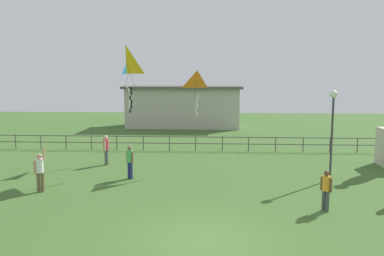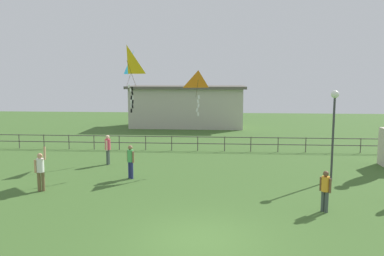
{
  "view_description": "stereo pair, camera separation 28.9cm",
  "coord_description": "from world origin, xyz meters",
  "px_view_note": "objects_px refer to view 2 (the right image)",
  "views": [
    {
      "loc": [
        0.31,
        -11.3,
        4.88
      ],
      "look_at": [
        -0.66,
        5.74,
        2.6
      ],
      "focal_mm": 37.26,
      "sensor_mm": 36.0,
      "label": 1
    },
    {
      "loc": [
        0.6,
        -11.28,
        4.88
      ],
      "look_at": [
        -0.66,
        5.74,
        2.6
      ],
      "focal_mm": 37.26,
      "sensor_mm": 36.0,
      "label": 2
    }
  ],
  "objects_px": {
    "kite_0": "(134,64)",
    "kite_2": "(198,81)",
    "person_5": "(108,148)",
    "kite_1": "(127,62)",
    "person_0": "(40,169)",
    "person_3": "(130,159)",
    "person_1": "(325,188)",
    "lamppost": "(334,115)"
  },
  "relations": [
    {
      "from": "person_1",
      "to": "kite_1",
      "type": "xyz_separation_m",
      "value": [
        -8.38,
        5.46,
        4.62
      ]
    },
    {
      "from": "person_0",
      "to": "person_1",
      "type": "xyz_separation_m",
      "value": [
        11.28,
        -1.74,
        -0.1
      ]
    },
    {
      "from": "kite_0",
      "to": "person_5",
      "type": "bearing_deg",
      "value": -124.99
    },
    {
      "from": "lamppost",
      "to": "person_3",
      "type": "xyz_separation_m",
      "value": [
        -9.36,
        -0.27,
        -2.15
      ]
    },
    {
      "from": "person_3",
      "to": "person_0",
      "type": "bearing_deg",
      "value": -144.92
    },
    {
      "from": "person_1",
      "to": "person_5",
      "type": "distance_m",
      "value": 12.06
    },
    {
      "from": "lamppost",
      "to": "kite_1",
      "type": "bearing_deg",
      "value": 173.41
    },
    {
      "from": "kite_0",
      "to": "kite_1",
      "type": "relative_size",
      "value": 0.98
    },
    {
      "from": "person_0",
      "to": "kite_2",
      "type": "height_order",
      "value": "kite_2"
    },
    {
      "from": "person_0",
      "to": "kite_1",
      "type": "distance_m",
      "value": 6.54
    },
    {
      "from": "person_1",
      "to": "kite_2",
      "type": "distance_m",
      "value": 8.65
    },
    {
      "from": "person_1",
      "to": "kite_0",
      "type": "height_order",
      "value": "kite_0"
    },
    {
      "from": "person_5",
      "to": "kite_2",
      "type": "relative_size",
      "value": 0.7
    },
    {
      "from": "kite_0",
      "to": "person_1",
      "type": "bearing_deg",
      "value": -44.47
    },
    {
      "from": "person_3",
      "to": "kite_2",
      "type": "xyz_separation_m",
      "value": [
        3.08,
        2.05,
        3.63
      ]
    },
    {
      "from": "kite_0",
      "to": "kite_2",
      "type": "relative_size",
      "value": 1.4
    },
    {
      "from": "lamppost",
      "to": "kite_0",
      "type": "xyz_separation_m",
      "value": [
        -10.11,
        4.23,
        2.4
      ]
    },
    {
      "from": "person_1",
      "to": "lamppost",
      "type": "bearing_deg",
      "value": 72.29
    },
    {
      "from": "person_0",
      "to": "kite_2",
      "type": "bearing_deg",
      "value": 34.42
    },
    {
      "from": "person_1",
      "to": "person_5",
      "type": "relative_size",
      "value": 0.92
    },
    {
      "from": "person_0",
      "to": "lamppost",
      "type": "bearing_deg",
      "value": 11.58
    },
    {
      "from": "person_0",
      "to": "person_5",
      "type": "distance_m",
      "value": 5.35
    },
    {
      "from": "person_5",
      "to": "kite_0",
      "type": "height_order",
      "value": "kite_0"
    },
    {
      "from": "person_0",
      "to": "person_3",
      "type": "relative_size",
      "value": 1.2
    },
    {
      "from": "person_3",
      "to": "person_1",
      "type": "bearing_deg",
      "value": -26.95
    },
    {
      "from": "kite_0",
      "to": "kite_1",
      "type": "bearing_deg",
      "value": -83.58
    },
    {
      "from": "kite_1",
      "to": "kite_2",
      "type": "xyz_separation_m",
      "value": [
        3.48,
        0.65,
        -0.94
      ]
    },
    {
      "from": "kite_1",
      "to": "kite_2",
      "type": "distance_m",
      "value": 3.66
    },
    {
      "from": "person_5",
      "to": "kite_1",
      "type": "height_order",
      "value": "kite_1"
    },
    {
      "from": "person_1",
      "to": "kite_1",
      "type": "relative_size",
      "value": 0.46
    },
    {
      "from": "kite_0",
      "to": "kite_2",
      "type": "bearing_deg",
      "value": -32.7
    },
    {
      "from": "kite_2",
      "to": "person_1",
      "type": "bearing_deg",
      "value": -51.27
    },
    {
      "from": "person_3",
      "to": "kite_1",
      "type": "bearing_deg",
      "value": 105.93
    },
    {
      "from": "person_5",
      "to": "kite_0",
      "type": "distance_m",
      "value": 4.97
    },
    {
      "from": "person_3",
      "to": "kite_1",
      "type": "xyz_separation_m",
      "value": [
        -0.4,
        1.4,
        4.57
      ]
    },
    {
      "from": "lamppost",
      "to": "kite_0",
      "type": "relative_size",
      "value": 1.3
    },
    {
      "from": "person_3",
      "to": "kite_1",
      "type": "height_order",
      "value": "kite_1"
    },
    {
      "from": "lamppost",
      "to": "kite_1",
      "type": "distance_m",
      "value": 10.12
    },
    {
      "from": "person_5",
      "to": "person_1",
      "type": "bearing_deg",
      "value": -34.9
    },
    {
      "from": "person_3",
      "to": "kite_0",
      "type": "height_order",
      "value": "kite_0"
    },
    {
      "from": "person_5",
      "to": "person_3",
      "type": "bearing_deg",
      "value": -56.05
    },
    {
      "from": "person_0",
      "to": "kite_1",
      "type": "height_order",
      "value": "kite_1"
    }
  ]
}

